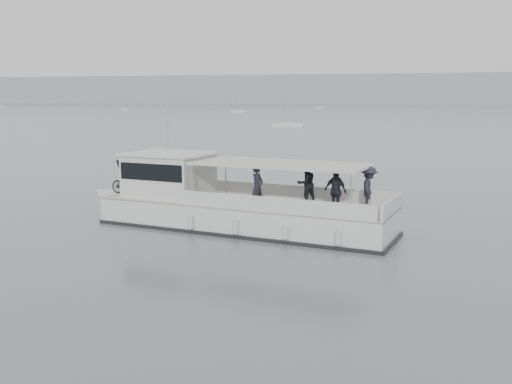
# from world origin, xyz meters

# --- Properties ---
(ground) EXTENTS (1400.00, 1400.00, 0.00)m
(ground) POSITION_xyz_m (0.00, 0.00, 0.00)
(ground) COLOR slate
(ground) RESTS_ON ground
(headland) EXTENTS (1400.00, 90.00, 28.00)m
(headland) POSITION_xyz_m (0.00, 560.00, 14.00)
(headland) COLOR #939EA8
(headland) RESTS_ON ground
(tour_boat) EXTENTS (14.23, 5.85, 5.94)m
(tour_boat) POSITION_xyz_m (3.46, 0.30, 0.97)
(tour_boat) COLOR silver
(tour_boat) RESTS_ON ground
(moored_fleet) EXTENTS (449.17, 346.46, 9.98)m
(moored_fleet) POSITION_xyz_m (-21.97, 198.72, 0.36)
(moored_fleet) COLOR silver
(moored_fleet) RESTS_ON ground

